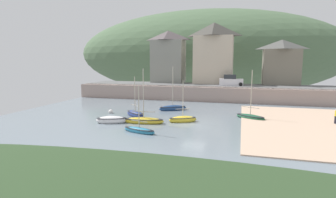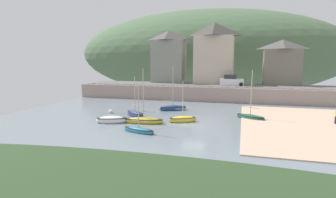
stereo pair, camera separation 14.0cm
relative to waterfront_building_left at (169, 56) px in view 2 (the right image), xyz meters
The scene contains 15 objects.
ground 37.24m from the waterfront_building_left, 72.31° to the right, with size 48.00×41.00×0.61m.
quay_seawall 13.88m from the waterfront_building_left, 38.48° to the right, with size 48.00×9.40×2.40m.
hillside_backdrop 30.27m from the waterfront_building_left, 82.71° to the left, with size 80.00×44.00×25.24m.
waterfront_building_left is the anchor object (origin of this frame).
waterfront_building_centre 9.17m from the waterfront_building_left, ahead, with size 7.54×6.16×11.58m.
waterfront_building_right 21.45m from the waterfront_building_left, ahead, with size 6.67×4.44×8.15m.
sailboat_blue_trim 27.01m from the waterfront_building_left, 71.25° to the right, with size 3.32×2.43×4.85m.
sailboat_tall_mast 27.13m from the waterfront_building_left, 52.99° to the right, with size 3.80×3.04×5.89m.
sailboat_far_left 27.67m from the waterfront_building_left, 80.67° to the right, with size 4.61×1.87×6.18m.
sailboat_white_hull 20.14m from the waterfront_building_left, 72.95° to the right, with size 3.87×2.95×6.22m.
rowboat_small_beached 24.38m from the waterfront_building_left, 84.97° to the right, with size 3.46×3.16×5.08m.
dinghy_open_wooden 31.47m from the waterfront_building_left, 80.07° to the right, with size 3.65×1.88×4.63m.
motorboat_with_cabin 28.11m from the waterfront_building_left, 88.24° to the right, with size 3.59×2.28×0.98m.
parked_car_near_slipway 14.19m from the waterfront_building_left, 19.50° to the right, with size 4.19×1.93×1.95m.
mooring_buoy 23.45m from the waterfront_building_left, 94.59° to the right, with size 0.62×0.62×0.62m.
Camera 2 is at (5.04, -28.61, 6.87)m, focal length 29.10 mm.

